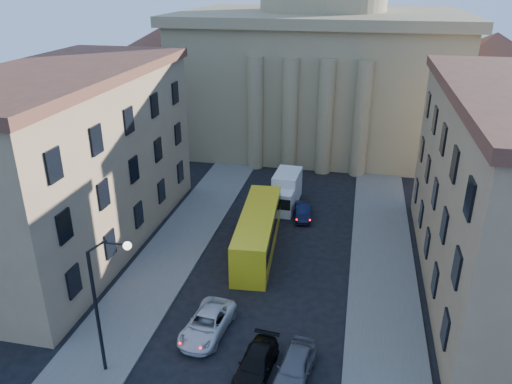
% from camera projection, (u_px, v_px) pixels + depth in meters
% --- Properties ---
extents(sidewalk_left, '(5.00, 60.00, 0.15)m').
position_uv_depth(sidewalk_left, '(156.00, 275.00, 38.18)').
color(sidewalk_left, '#5B5853').
rests_on(sidewalk_left, ground).
extents(sidewalk_right, '(5.00, 60.00, 0.15)m').
position_uv_depth(sidewalk_right, '(384.00, 303.00, 34.95)').
color(sidewalk_right, '#5B5853').
rests_on(sidewalk_right, ground).
extents(church, '(68.02, 28.76, 36.60)m').
position_uv_depth(church, '(320.00, 52.00, 65.48)').
color(church, '#8B7C55').
rests_on(church, ground).
extents(building_left, '(11.60, 26.60, 14.70)m').
position_uv_depth(building_left, '(70.00, 160.00, 40.46)').
color(building_left, '#9B855B').
rests_on(building_left, ground).
extents(street_lamp, '(2.62, 0.44, 8.83)m').
position_uv_depth(street_lamp, '(103.00, 296.00, 26.84)').
color(street_lamp, black).
rests_on(street_lamp, ground).
extents(car_left_mid, '(2.95, 5.43, 1.45)m').
position_uv_depth(car_left_mid, '(207.00, 324.00, 31.83)').
color(car_left_mid, silver).
rests_on(car_left_mid, ground).
extents(car_right_mid, '(2.29, 4.71, 1.32)m').
position_uv_depth(car_right_mid, '(256.00, 364.00, 28.64)').
color(car_right_mid, black).
rests_on(car_right_mid, ground).
extents(car_right_far, '(2.38, 4.77, 1.56)m').
position_uv_depth(car_right_far, '(295.00, 366.00, 28.26)').
color(car_right_far, '#545459').
rests_on(car_right_far, ground).
extents(car_right_distant, '(1.88, 4.10, 1.30)m').
position_uv_depth(car_right_distant, '(303.00, 212.00, 47.11)').
color(car_right_distant, black).
rests_on(car_right_distant, ground).
extents(city_bus, '(3.61, 12.07, 3.35)m').
position_uv_depth(city_bus, '(258.00, 231.00, 41.14)').
color(city_bus, gold).
rests_on(city_bus, ground).
extents(box_truck, '(2.57, 5.99, 3.24)m').
position_uv_depth(box_truck, '(285.00, 191.00, 49.30)').
color(box_truck, silver).
rests_on(box_truck, ground).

